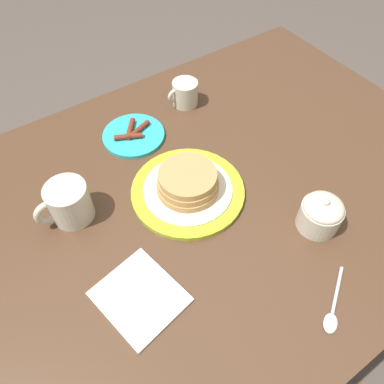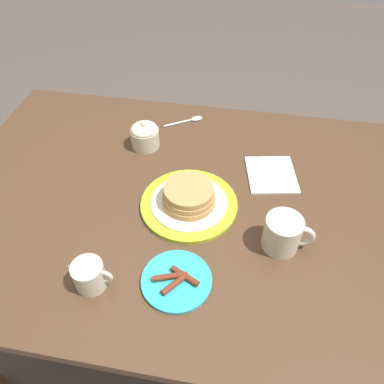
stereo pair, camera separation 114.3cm
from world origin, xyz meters
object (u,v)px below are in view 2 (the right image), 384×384
object	(u,v)px
creamer_pitcher	(89,275)
side_plate_bacon	(177,280)
coffee_mug	(284,233)
spoon	(190,120)
sugar_bowl	(145,135)
pancake_plate	(189,199)
napkin	(271,175)

from	to	relation	value
creamer_pitcher	side_plate_bacon	bearing A→B (deg)	11.46
coffee_mug	creamer_pitcher	distance (m)	0.47
spoon	creamer_pitcher	bearing A→B (deg)	-99.17
sugar_bowl	spoon	distance (m)	0.20
creamer_pitcher	spoon	bearing A→B (deg)	80.83
pancake_plate	creamer_pitcher	distance (m)	0.33
sugar_bowl	spoon	size ratio (longest dim) A/B	0.70
side_plate_bacon	sugar_bowl	distance (m)	0.51
creamer_pitcher	coffee_mug	bearing A→B (deg)	23.66
pancake_plate	napkin	size ratio (longest dim) A/B	1.46
pancake_plate	coffee_mug	world-z (taller)	coffee_mug
pancake_plate	sugar_bowl	bearing A→B (deg)	128.47
creamer_pitcher	napkin	world-z (taller)	creamer_pitcher
coffee_mug	pancake_plate	bearing A→B (deg)	160.11
side_plate_bacon	spoon	bearing A→B (deg)	97.57
coffee_mug	spoon	bearing A→B (deg)	123.55
sugar_bowl	napkin	bearing A→B (deg)	-9.99
coffee_mug	napkin	bearing A→B (deg)	96.82
spoon	napkin	bearing A→B (deg)	-38.38
sugar_bowl	spoon	bearing A→B (deg)	53.52
side_plate_bacon	creamer_pitcher	bearing A→B (deg)	-168.54
side_plate_bacon	sugar_bowl	xyz separation A→B (m)	(-0.20, 0.47, 0.03)
pancake_plate	side_plate_bacon	world-z (taller)	pancake_plate
side_plate_bacon	sugar_bowl	world-z (taller)	sugar_bowl
coffee_mug	napkin	distance (m)	0.26
side_plate_bacon	spoon	xyz separation A→B (m)	(-0.08, 0.63, -0.00)
spoon	side_plate_bacon	bearing A→B (deg)	-82.43
side_plate_bacon	coffee_mug	size ratio (longest dim) A/B	1.32
napkin	sugar_bowl	bearing A→B (deg)	170.01
coffee_mug	sugar_bowl	distance (m)	0.54
sugar_bowl	napkin	xyz separation A→B (m)	(0.40, -0.07, -0.04)
side_plate_bacon	sugar_bowl	size ratio (longest dim) A/B	1.81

